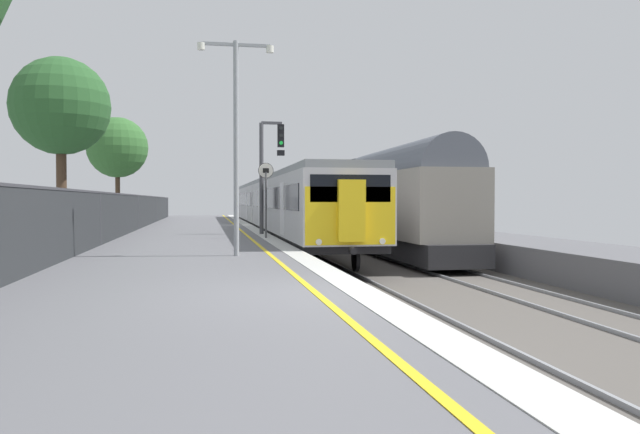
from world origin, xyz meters
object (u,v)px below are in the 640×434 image
(freight_train_adjacent_track, at_px, (318,199))
(background_tree_left, at_px, (60,109))
(background_tree_right, at_px, (119,149))
(platform_lamp_mid, at_px, (236,129))
(speed_limit_sign, at_px, (266,191))
(commuter_train_at_platform, at_px, (276,204))
(signal_gantry, at_px, (268,164))

(freight_train_adjacent_track, bearing_deg, background_tree_left, -129.73)
(background_tree_right, bearing_deg, background_tree_left, -93.08)
(freight_train_adjacent_track, height_order, platform_lamp_mid, platform_lamp_mid)
(freight_train_adjacent_track, bearing_deg, background_tree_right, -163.39)
(background_tree_right, bearing_deg, speed_limit_sign, -65.92)
(platform_lamp_mid, bearing_deg, freight_train_adjacent_track, 75.75)
(commuter_train_at_platform, xyz_separation_m, freight_train_adjacent_track, (4.00, 8.03, 0.30))
(commuter_train_at_platform, relative_size, background_tree_right, 5.96)
(signal_gantry, bearing_deg, platform_lamp_mid, -99.96)
(speed_limit_sign, height_order, background_tree_right, background_tree_right)
(background_tree_left, bearing_deg, platform_lamp_mid, -59.54)
(commuter_train_at_platform, distance_m, speed_limit_sign, 13.44)
(commuter_train_at_platform, height_order, background_tree_left, background_tree_left)
(background_tree_right, bearing_deg, signal_gantry, -60.29)
(speed_limit_sign, bearing_deg, signal_gantry, 83.08)
(freight_train_adjacent_track, height_order, speed_limit_sign, freight_train_adjacent_track)
(platform_lamp_mid, relative_size, background_tree_left, 0.75)
(commuter_train_at_platform, height_order, platform_lamp_mid, platform_lamp_mid)
(freight_train_adjacent_track, relative_size, speed_limit_sign, 18.18)
(freight_train_adjacent_track, height_order, signal_gantry, signal_gantry)
(speed_limit_sign, bearing_deg, platform_lamp_mid, -101.18)
(signal_gantry, distance_m, background_tree_left, 9.17)
(freight_train_adjacent_track, height_order, background_tree_left, background_tree_left)
(background_tree_left, bearing_deg, background_tree_right, 86.92)
(speed_limit_sign, bearing_deg, freight_train_adjacent_track, 74.67)
(freight_train_adjacent_track, relative_size, background_tree_right, 7.88)
(platform_lamp_mid, bearing_deg, commuter_train_at_platform, 80.90)
(background_tree_right, bearing_deg, freight_train_adjacent_track, 16.61)
(signal_gantry, height_order, background_tree_left, background_tree_left)
(freight_train_adjacent_track, bearing_deg, commuter_train_at_platform, -116.49)
(freight_train_adjacent_track, xyz_separation_m, speed_limit_sign, (-5.85, -21.33, 0.29))
(speed_limit_sign, xyz_separation_m, platform_lamp_mid, (-1.51, -7.62, 1.48))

